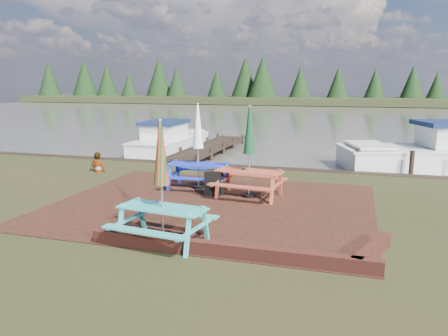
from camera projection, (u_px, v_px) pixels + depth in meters
name	position (u px, v px, depth m)	size (l,w,h in m)	color
ground	(200.00, 215.00, 11.67)	(120.00, 120.00, 0.00)	black
paving	(212.00, 205.00, 12.61)	(9.00, 7.50, 0.02)	#361A11
brick_wall	(260.00, 251.00, 8.76)	(6.21, 1.79, 0.30)	#4C1E16
water	(319.00, 116.00, 46.42)	(120.00, 60.00, 0.02)	#48453D
far_treeline	(335.00, 84.00, 73.03)	(120.00, 10.00, 8.10)	black
picnic_table_teal	(162.00, 201.00, 9.44)	(2.14, 1.96, 2.69)	teal
picnic_table_red	(249.00, 166.00, 13.25)	(2.19, 2.00, 2.79)	#B1462D
picnic_table_blue	(198.00, 160.00, 14.38)	(2.12, 1.91, 2.79)	#192FBC
chalkboard	(214.00, 183.00, 13.48)	(0.55, 0.64, 0.83)	black
jetty	(211.00, 147.00, 23.24)	(1.76, 9.08, 1.00)	black
boat_jetty	(170.00, 141.00, 23.55)	(2.37, 6.58, 1.89)	silver
boat_near	(445.00, 154.00, 18.71)	(8.89, 5.31, 2.27)	silver
person	(97.00, 152.00, 17.13)	(0.58, 0.38, 1.58)	gray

